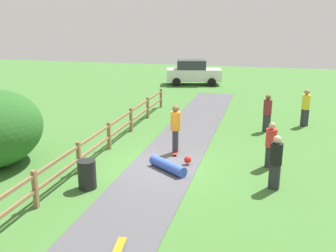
% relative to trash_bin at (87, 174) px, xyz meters
% --- Properties ---
extents(ground_plane, '(60.00, 60.00, 0.00)m').
position_rel_trash_bin_xyz_m(ground_plane, '(1.80, 2.33, -0.45)').
color(ground_plane, '#427533').
extents(asphalt_path, '(2.40, 28.00, 0.02)m').
position_rel_trash_bin_xyz_m(asphalt_path, '(1.80, 2.33, -0.44)').
color(asphalt_path, '#515156').
rests_on(asphalt_path, ground_plane).
extents(wooden_fence, '(0.12, 18.12, 1.10)m').
position_rel_trash_bin_xyz_m(wooden_fence, '(-0.80, 2.33, 0.22)').
color(wooden_fence, olive).
rests_on(wooden_fence, ground_plane).
extents(trash_bin, '(0.56, 0.56, 0.90)m').
position_rel_trash_bin_xyz_m(trash_bin, '(0.00, 0.00, 0.00)').
color(trash_bin, black).
rests_on(trash_bin, ground_plane).
extents(skater_riding, '(0.42, 0.82, 1.90)m').
position_rel_trash_bin_xyz_m(skater_riding, '(1.89, 3.73, 0.63)').
color(skater_riding, '#B23326').
rests_on(skater_riding, asphalt_path).
extents(skater_fallen, '(1.51, 1.50, 0.36)m').
position_rel_trash_bin_xyz_m(skater_fallen, '(2.09, 1.98, -0.25)').
color(skater_fallen, blue).
rests_on(skater_fallen, asphalt_path).
extents(skateboard_loose, '(0.31, 0.82, 0.08)m').
position_rel_trash_bin_xyz_m(skateboard_loose, '(2.17, -2.88, -0.36)').
color(skateboard_loose, '#BF8C19').
rests_on(skateboard_loose, asphalt_path).
extents(bystander_yellow, '(0.53, 0.53, 1.79)m').
position_rel_trash_bin_xyz_m(bystander_yellow, '(7.03, 9.17, 0.54)').
color(bystander_yellow, '#2D2D33').
rests_on(bystander_yellow, ground_plane).
extents(bystander_black, '(0.44, 0.44, 1.71)m').
position_rel_trash_bin_xyz_m(bystander_black, '(5.57, 1.41, 0.49)').
color(bystander_black, '#2D2D33').
rests_on(bystander_black, ground_plane).
extents(bystander_red, '(0.39, 0.39, 1.62)m').
position_rel_trash_bin_xyz_m(bystander_red, '(5.43, 3.21, 0.44)').
color(bystander_red, '#2D2D33').
rests_on(bystander_red, ground_plane).
extents(bystander_maroon, '(0.53, 0.53, 1.73)m').
position_rel_trash_bin_xyz_m(bystander_maroon, '(5.26, 7.75, 0.50)').
color(bystander_maroon, '#2D2D33').
rests_on(bystander_maroon, ground_plane).
extents(parked_car_white, '(4.48, 2.70, 1.92)m').
position_rel_trash_bin_xyz_m(parked_car_white, '(-0.51, 19.70, 0.51)').
color(parked_car_white, silver).
rests_on(parked_car_white, ground_plane).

